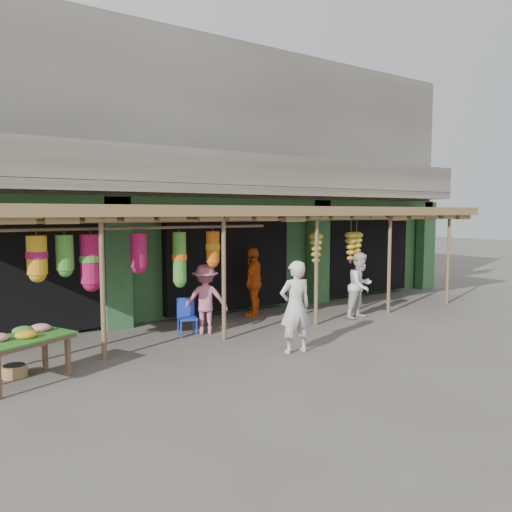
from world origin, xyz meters
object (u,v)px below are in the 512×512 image
person_right (361,285)px  person_shopper (205,299)px  blue_chair (187,315)px  flower_table (22,340)px  person_vendor (254,282)px  person_front (295,307)px

person_right → person_shopper: 4.05m
blue_chair → person_shopper: person_shopper is taller
person_right → person_shopper: bearing=160.1°
blue_chair → person_shopper: size_ratio=0.53×
flower_table → person_vendor: person_vendor is taller
person_front → person_shopper: 2.38m
flower_table → person_right: (7.84, 0.52, 0.14)m
flower_table → person_shopper: person_shopper is taller
flower_table → person_shopper: 4.07m
blue_chair → flower_table: bearing=-144.3°
person_right → person_vendor: bearing=132.0°
flower_table → person_right: size_ratio=0.99×
person_vendor → person_shopper: size_ratio=1.17×
blue_chair → person_vendor: size_ratio=0.46×
person_front → person_right: (3.27, 1.51, -0.05)m
blue_chair → person_shopper: 0.53m
person_right → person_vendor: (-2.09, 1.69, 0.06)m
person_right → person_vendor: size_ratio=0.93×
flower_table → person_front: person_front is taller
person_vendor → person_right: bearing=101.3°
person_front → person_vendor: (1.18, 3.20, 0.01)m
flower_table → person_right: 7.86m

